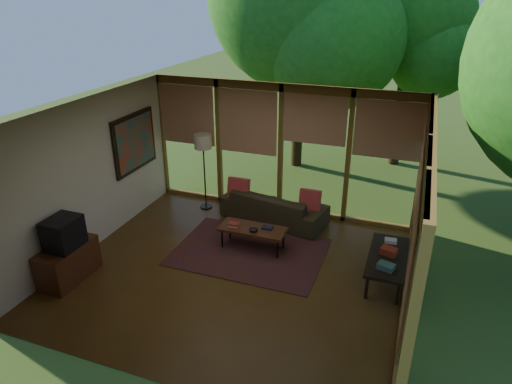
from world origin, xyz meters
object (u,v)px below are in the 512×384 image
at_px(coffee_table, 253,230).
at_px(side_console, 388,258).
at_px(television, 63,233).
at_px(floor_lamp, 203,146).
at_px(media_cabinet, 68,262).
at_px(sofa, 274,206).

bearing_deg(coffee_table, side_console, -3.94).
bearing_deg(television, floor_lamp, 73.72).
relative_size(media_cabinet, side_console, 0.71).
xyz_separation_m(media_cabinet, side_console, (4.87, 1.74, 0.11)).
height_order(television, floor_lamp, floor_lamp).
relative_size(sofa, side_console, 1.52).
bearing_deg(side_console, coffee_table, 176.06).
bearing_deg(side_console, television, -160.28).
height_order(sofa, media_cabinet, sofa).
relative_size(television, floor_lamp, 0.33).
bearing_deg(floor_lamp, media_cabinet, -106.61).
bearing_deg(television, coffee_table, 37.56).
bearing_deg(media_cabinet, coffee_table, 37.34).
height_order(media_cabinet, side_console, media_cabinet).
bearing_deg(floor_lamp, coffee_table, -38.91).
relative_size(television, coffee_table, 0.46).
distance_m(media_cabinet, floor_lamp, 3.47).
relative_size(sofa, coffee_table, 1.77).
relative_size(sofa, television, 3.86).
xyz_separation_m(sofa, media_cabinet, (-2.51, -3.10, -0.01)).
bearing_deg(television, media_cabinet, 180.00).
height_order(media_cabinet, coffee_table, media_cabinet).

